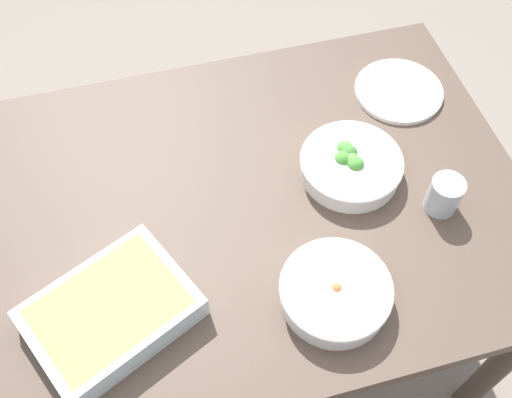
{
  "coord_description": "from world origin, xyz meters",
  "views": [
    {
      "loc": [
        0.19,
        0.71,
        1.82
      ],
      "look_at": [
        0.0,
        0.0,
        0.74
      ],
      "focal_mm": 41.53,
      "sensor_mm": 36.0,
      "label": 1
    }
  ],
  "objects_px": {
    "drink_cup": "(444,196)",
    "side_plate": "(399,91)",
    "stew_bowl": "(335,292)",
    "baking_dish": "(111,312)",
    "spoon_by_stew": "(344,281)",
    "broccoli_bowl": "(351,165)"
  },
  "relations": [
    {
      "from": "drink_cup",
      "to": "side_plate",
      "type": "relative_size",
      "value": 0.39
    },
    {
      "from": "stew_bowl",
      "to": "baking_dish",
      "type": "distance_m",
      "value": 0.43
    },
    {
      "from": "drink_cup",
      "to": "spoon_by_stew",
      "type": "height_order",
      "value": "drink_cup"
    },
    {
      "from": "baking_dish",
      "to": "spoon_by_stew",
      "type": "bearing_deg",
      "value": 174.9
    },
    {
      "from": "stew_bowl",
      "to": "side_plate",
      "type": "distance_m",
      "value": 0.6
    },
    {
      "from": "stew_bowl",
      "to": "broccoli_bowl",
      "type": "distance_m",
      "value": 0.32
    },
    {
      "from": "broccoli_bowl",
      "to": "baking_dish",
      "type": "bearing_deg",
      "value": 20.99
    },
    {
      "from": "baking_dish",
      "to": "side_plate",
      "type": "bearing_deg",
      "value": -151.31
    },
    {
      "from": "broccoli_bowl",
      "to": "spoon_by_stew",
      "type": "distance_m",
      "value": 0.28
    },
    {
      "from": "stew_bowl",
      "to": "drink_cup",
      "type": "xyz_separation_m",
      "value": [
        -0.3,
        -0.15,
        0.01
      ]
    },
    {
      "from": "broccoli_bowl",
      "to": "baking_dish",
      "type": "distance_m",
      "value": 0.6
    },
    {
      "from": "side_plate",
      "to": "drink_cup",
      "type": "bearing_deg",
      "value": 82.31
    },
    {
      "from": "stew_bowl",
      "to": "broccoli_bowl",
      "type": "bearing_deg",
      "value": -115.59
    },
    {
      "from": "side_plate",
      "to": "spoon_by_stew",
      "type": "relative_size",
      "value": 1.55
    },
    {
      "from": "baking_dish",
      "to": "spoon_by_stew",
      "type": "height_order",
      "value": "baking_dish"
    },
    {
      "from": "broccoli_bowl",
      "to": "baking_dish",
      "type": "xyz_separation_m",
      "value": [
        0.56,
        0.22,
        0.0
      ]
    },
    {
      "from": "broccoli_bowl",
      "to": "side_plate",
      "type": "bearing_deg",
      "value": -135.2
    },
    {
      "from": "stew_bowl",
      "to": "side_plate",
      "type": "bearing_deg",
      "value": -124.96
    },
    {
      "from": "baking_dish",
      "to": "spoon_by_stew",
      "type": "distance_m",
      "value": 0.46
    },
    {
      "from": "spoon_by_stew",
      "to": "drink_cup",
      "type": "bearing_deg",
      "value": -155.69
    },
    {
      "from": "baking_dish",
      "to": "drink_cup",
      "type": "distance_m",
      "value": 0.73
    },
    {
      "from": "stew_bowl",
      "to": "drink_cup",
      "type": "relative_size",
      "value": 2.6
    }
  ]
}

